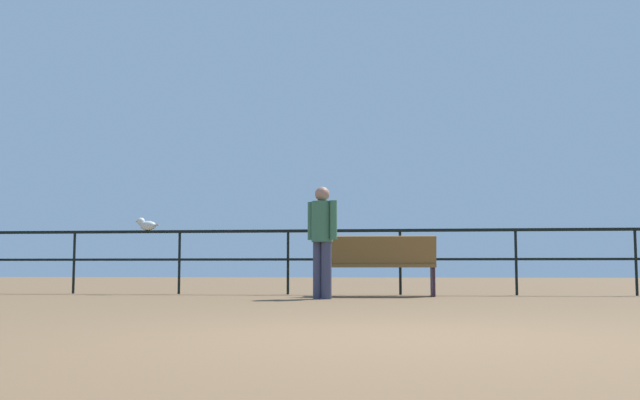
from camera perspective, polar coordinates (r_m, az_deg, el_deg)
The scene contains 5 objects.
ground_plane at distance 4.84m, azimuth 6.21°, elevation -10.41°, with size 60.00×60.00×0.00m, color brown.
pier_railing at distance 12.37m, azimuth 6.15°, elevation -3.55°, with size 22.49×0.05×1.08m.
bench_near_left at distance 11.61m, azimuth 4.50°, elevation -4.80°, with size 1.78×0.74×0.93m.
person_at_railing at distance 10.67m, azimuth 0.17°, elevation -2.64°, with size 0.45×0.33×1.61m.
seagull_on_rail at distance 13.13m, azimuth -13.14°, elevation -1.85°, with size 0.46×0.22×0.22m.
Camera 1 is at (0.00, -4.82, 0.44)m, focal length 41.78 mm.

